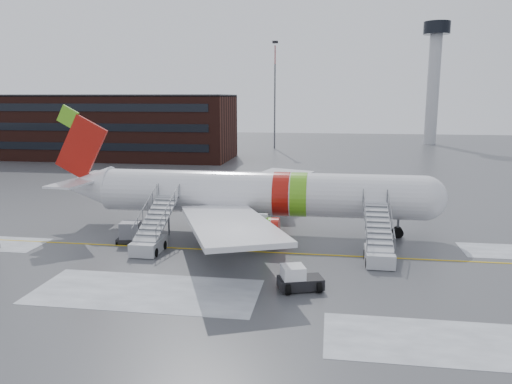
% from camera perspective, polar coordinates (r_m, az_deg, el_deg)
% --- Properties ---
extents(ground, '(260.00, 260.00, 0.00)m').
position_cam_1_polar(ground, '(39.96, 0.86, -6.45)').
color(ground, '#494C4F').
rests_on(ground, ground).
extents(airliner, '(35.03, 32.97, 11.18)m').
position_cam_1_polar(airliner, '(44.09, -0.83, -0.23)').
color(airliner, white).
rests_on(airliner, ground).
extents(airstair_fwd, '(2.05, 7.70, 3.48)m').
position_cam_1_polar(airstair_fwd, '(37.91, 13.83, -6.05)').
color(airstair_fwd, '#B6B8BE').
rests_on(airstair_fwd, ground).
extents(airstair_aft, '(2.05, 7.70, 3.48)m').
position_cam_1_polar(airstair_aft, '(40.17, -11.85, -5.02)').
color(airstair_aft, '#A6A9AD').
rests_on(airstair_aft, ground).
extents(pushback_tug, '(3.07, 2.66, 1.57)m').
position_cam_1_polar(pushback_tug, '(31.65, 4.80, -9.89)').
color(pushback_tug, black).
rests_on(pushback_tug, ground).
extents(uld_container, '(2.32, 1.82, 1.75)m').
position_cam_1_polar(uld_container, '(42.57, -14.14, -4.56)').
color(uld_container, black).
rests_on(uld_container, ground).
extents(terminal_building, '(62.00, 16.11, 12.30)m').
position_cam_1_polar(terminal_building, '(105.61, -19.92, 7.10)').
color(terminal_building, '#3F1E16').
rests_on(terminal_building, ground).
extents(control_tower, '(6.40, 6.40, 30.00)m').
position_cam_1_polar(control_tower, '(135.31, 19.70, 13.12)').
color(control_tower, '#B2B5BA').
rests_on(control_tower, ground).
extents(light_mast_far_n, '(1.20, 1.20, 24.25)m').
position_cam_1_polar(light_mast_far_n, '(116.58, 2.17, 11.78)').
color(light_mast_far_n, '#595B60').
rests_on(light_mast_far_n, ground).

